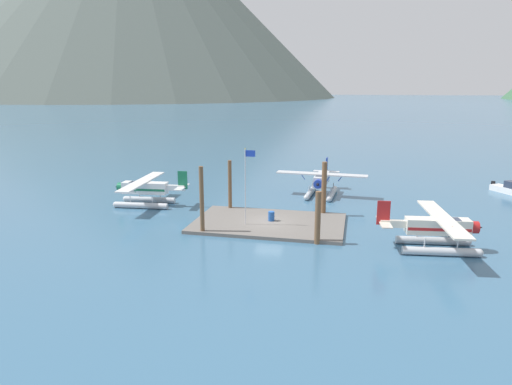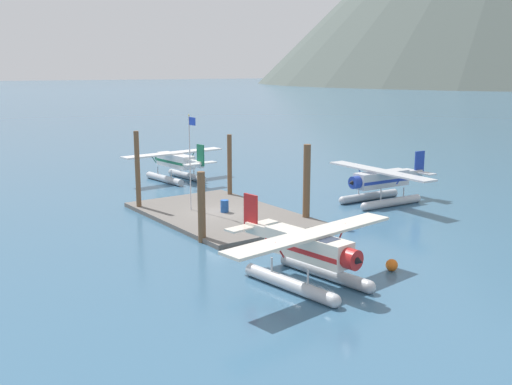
{
  "view_description": "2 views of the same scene",
  "coord_description": "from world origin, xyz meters",
  "views": [
    {
      "loc": [
        7.71,
        -39.81,
        12.55
      ],
      "look_at": [
        -1.6,
        1.65,
        2.59
      ],
      "focal_mm": 32.19,
      "sensor_mm": 36.0,
      "label": 1
    },
    {
      "loc": [
        34.57,
        -21.37,
        10.25
      ],
      "look_at": [
        -0.12,
        3.27,
        1.33
      ],
      "focal_mm": 40.92,
      "sensor_mm": 36.0,
      "label": 2
    }
  ],
  "objects": [
    {
      "name": "seaplane_silver_bow_right",
      "position": [
        3.74,
        12.53,
        1.58
      ],
      "size": [
        10.47,
        7.98,
        3.84
      ],
      "color": "#B7BABF",
      "rests_on": "ground"
    },
    {
      "name": "ground_plane",
      "position": [
        0.0,
        0.0,
        0.0
      ],
      "size": [
        1200.0,
        1200.0,
        0.0
      ],
      "primitive_type": "plane",
      "color": "#38607F"
    },
    {
      "name": "piling_near_left",
      "position": [
        -5.07,
        -3.95,
        2.97
      ],
      "size": [
        0.37,
        0.37,
        5.94
      ],
      "primitive_type": "cylinder",
      "color": "brown",
      "rests_on": "ground"
    },
    {
      "name": "piling_near_right",
      "position": [
        4.81,
        -4.26,
        2.18
      ],
      "size": [
        0.47,
        0.47,
        4.35
      ],
      "primitive_type": "cylinder",
      "color": "brown",
      "rests_on": "ground"
    },
    {
      "name": "fuel_drum",
      "position": [
        0.16,
        0.31,
        0.74
      ],
      "size": [
        0.62,
        0.62,
        0.88
      ],
      "color": "#1E4C99",
      "rests_on": "dock_platform"
    },
    {
      "name": "seaplane_white_port_fwd",
      "position": [
        -14.23,
        3.94,
        1.58
      ],
      "size": [
        7.97,
        10.48,
        3.84
      ],
      "color": "#B7BABF",
      "rests_on": "ground"
    },
    {
      "name": "dock_platform",
      "position": [
        0.0,
        0.0,
        0.15
      ],
      "size": [
        13.7,
        8.73,
        0.3
      ],
      "primitive_type": "cube",
      "color": "#66605B",
      "rests_on": "ground"
    },
    {
      "name": "mooring_buoy",
      "position": [
        15.08,
        1.15,
        0.32
      ],
      "size": [
        0.64,
        0.64,
        0.64
      ],
      "primitive_type": "sphere",
      "color": "orange",
      "rests_on": "ground"
    },
    {
      "name": "flagpole",
      "position": [
        -1.8,
        -1.28,
        4.54
      ],
      "size": [
        0.95,
        0.1,
        6.91
      ],
      "color": "silver",
      "rests_on": "dock_platform"
    },
    {
      "name": "piling_far_right",
      "position": [
        4.63,
        4.15,
        2.68
      ],
      "size": [
        0.49,
        0.49,
        5.36
      ],
      "primitive_type": "cylinder",
      "color": "brown",
      "rests_on": "ground"
    },
    {
      "name": "piling_far_left",
      "position": [
        -4.84,
        3.98,
        2.6
      ],
      "size": [
        0.37,
        0.37,
        5.21
      ],
      "primitive_type": "cylinder",
      "color": "brown",
      "rests_on": "ground"
    },
    {
      "name": "seaplane_cream_stbd_aft",
      "position": [
        14.03,
        -3.68,
        1.58
      ],
      "size": [
        7.95,
        10.49,
        3.84
      ],
      "color": "#B7BABF",
      "rests_on": "ground"
    }
  ]
}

